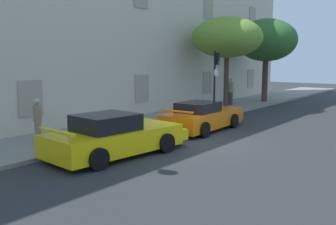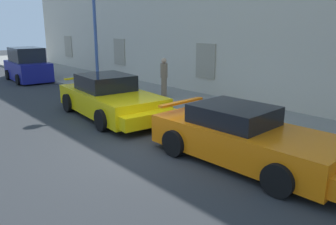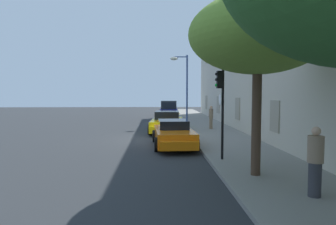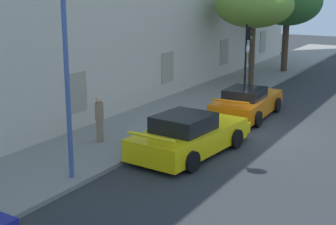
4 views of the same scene
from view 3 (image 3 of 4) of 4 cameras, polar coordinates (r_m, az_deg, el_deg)
ground_plane at (r=18.26m, az=-3.07°, el=-4.93°), size 80.00×80.00×0.00m
sidewalk at (r=18.64m, az=9.71°, el=-4.58°), size 60.00×3.59×0.14m
building_facade at (r=19.62m, az=19.62°, el=11.95°), size 42.49×3.54×11.20m
sportscar_red_lead at (r=21.41m, az=-0.19°, el=-1.98°), size 5.18×2.55×1.42m
sportscar_yellow_flank at (r=15.87m, az=1.11°, el=-4.11°), size 4.91×2.20×1.30m
hatchback_parked at (r=31.30m, az=0.16°, el=0.22°), size 3.84×2.04×1.89m
tree_near_kerb at (r=10.32m, az=15.88°, el=13.29°), size 4.26×4.26×5.58m
traffic_light at (r=12.27m, az=9.47°, el=2.74°), size 0.44×0.36×3.52m
street_lamp at (r=25.50m, az=2.49°, el=6.49°), size 0.44×1.42×5.55m
pedestrian_admiring at (r=22.67m, az=7.74°, el=-0.75°), size 0.32×0.32×1.64m
pedestrian_strolling at (r=8.70m, az=24.99°, el=-7.96°), size 0.55×0.55×1.75m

